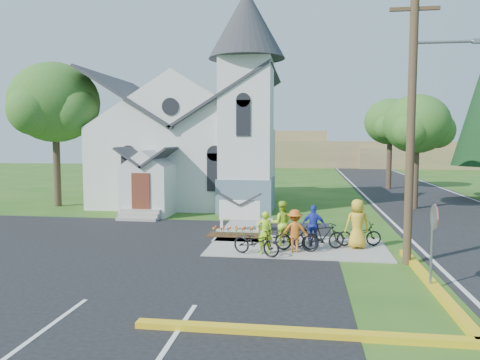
# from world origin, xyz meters

# --- Properties ---
(ground) EXTENTS (120.00, 120.00, 0.00)m
(ground) POSITION_xyz_m (0.00, 0.00, 0.00)
(ground) COLOR #235117
(ground) RESTS_ON ground
(parking_lot) EXTENTS (20.00, 16.00, 0.02)m
(parking_lot) POSITION_xyz_m (-7.00, -2.00, 0.01)
(parking_lot) COLOR black
(parking_lot) RESTS_ON ground
(road) EXTENTS (8.00, 90.00, 0.02)m
(road) POSITION_xyz_m (10.00, 15.00, 0.01)
(road) COLOR black
(road) RESTS_ON ground
(sidewalk) EXTENTS (7.00, 4.00, 0.05)m
(sidewalk) POSITION_xyz_m (1.50, 0.50, 0.03)
(sidewalk) COLOR gray
(sidewalk) RESTS_ON ground
(church) EXTENTS (12.35, 12.00, 13.00)m
(church) POSITION_xyz_m (-5.48, 12.48, 5.25)
(church) COLOR silver
(church) RESTS_ON ground
(church_sign) EXTENTS (2.20, 0.40, 1.70)m
(church_sign) POSITION_xyz_m (-1.20, 3.20, 1.03)
(church_sign) COLOR gray
(church_sign) RESTS_ON ground
(flower_bed) EXTENTS (2.60, 1.10, 0.07)m
(flower_bed) POSITION_xyz_m (-1.20, 2.30, 0.04)
(flower_bed) COLOR #371E0F
(flower_bed) RESTS_ON ground
(utility_pole) EXTENTS (3.45, 0.28, 10.00)m
(utility_pole) POSITION_xyz_m (5.36, -1.50, 5.40)
(utility_pole) COLOR #422D21
(utility_pole) RESTS_ON ground
(stop_sign) EXTENTS (0.11, 0.76, 2.48)m
(stop_sign) POSITION_xyz_m (5.43, -4.20, 1.78)
(stop_sign) COLOR gray
(stop_sign) RESTS_ON ground
(tree_lot_corner) EXTENTS (5.60, 5.60, 9.15)m
(tree_lot_corner) POSITION_xyz_m (-14.00, 10.00, 6.60)
(tree_lot_corner) COLOR #3B2920
(tree_lot_corner) RESTS_ON ground
(tree_road_near) EXTENTS (4.00, 4.00, 7.05)m
(tree_road_near) POSITION_xyz_m (8.50, 12.00, 5.21)
(tree_road_near) COLOR #3B2920
(tree_road_near) RESTS_ON ground
(tree_road_mid) EXTENTS (4.40, 4.40, 7.80)m
(tree_road_mid) POSITION_xyz_m (9.00, 24.00, 5.78)
(tree_road_mid) COLOR #3B2920
(tree_road_mid) RESTS_ON ground
(distant_hills) EXTENTS (61.00, 10.00, 5.60)m
(distant_hills) POSITION_xyz_m (3.36, 56.33, 2.17)
(distant_hills) COLOR olive
(distant_hills) RESTS_ON ground
(cyclist_0) EXTENTS (0.65, 0.50, 1.61)m
(cyclist_0) POSITION_xyz_m (0.33, -0.91, 0.85)
(cyclist_0) COLOR #A9DF1A
(cyclist_0) RESTS_ON sidewalk
(bike_0) EXTENTS (2.00, 1.35, 1.00)m
(bike_0) POSITION_xyz_m (0.03, -1.16, 0.55)
(bike_0) COLOR black
(bike_0) RESTS_ON sidewalk
(cyclist_1) EXTENTS (0.99, 0.84, 1.80)m
(cyclist_1) POSITION_xyz_m (0.86, 0.59, 0.95)
(cyclist_1) COLOR #AEDE29
(cyclist_1) RESTS_ON sidewalk
(bike_1) EXTENTS (1.76, 0.74, 1.02)m
(bike_1) POSITION_xyz_m (1.49, -0.30, 0.56)
(bike_1) COLOR black
(bike_1) RESTS_ON sidewalk
(cyclist_2) EXTENTS (1.04, 0.60, 1.67)m
(cyclist_2) POSITION_xyz_m (2.14, 0.53, 0.88)
(cyclist_2) COLOR #2537BA
(cyclist_2) RESTS_ON sidewalk
(bike_2) EXTENTS (1.72, 1.19, 0.85)m
(bike_2) POSITION_xyz_m (1.06, 0.54, 0.48)
(bike_2) COLOR black
(bike_2) RESTS_ON sidewalk
(cyclist_3) EXTENTS (1.09, 0.68, 1.62)m
(cyclist_3) POSITION_xyz_m (1.42, -0.44, 0.86)
(cyclist_3) COLOR #C65E16
(cyclist_3) RESTS_ON sidewalk
(bike_3) EXTENTS (1.80, 1.18, 1.05)m
(bike_3) POSITION_xyz_m (2.53, 0.05, 0.58)
(bike_3) COLOR black
(bike_3) RESTS_ON sidewalk
(cyclist_4) EXTENTS (1.06, 0.81, 1.94)m
(cyclist_4) POSITION_xyz_m (3.82, 0.50, 1.02)
(cyclist_4) COLOR gold
(cyclist_4) RESTS_ON sidewalk
(bike_4) EXTENTS (1.86, 0.91, 0.94)m
(bike_4) POSITION_xyz_m (3.95, 0.93, 0.52)
(bike_4) COLOR black
(bike_4) RESTS_ON sidewalk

